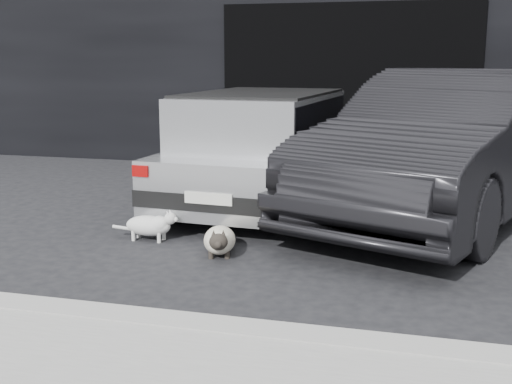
% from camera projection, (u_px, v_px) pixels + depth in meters
% --- Properties ---
extents(ground, '(80.00, 80.00, 0.00)m').
position_uv_depth(ground, '(204.00, 228.00, 6.78)').
color(ground, black).
rests_on(ground, ground).
extents(building_facade, '(34.00, 4.00, 5.00)m').
position_uv_depth(building_facade, '(362.00, 17.00, 11.70)').
color(building_facade, black).
rests_on(building_facade, ground).
extents(garage_opening, '(4.00, 0.10, 2.60)m').
position_uv_depth(garage_opening, '(347.00, 88.00, 10.04)').
color(garage_opening, black).
rests_on(garage_opening, ground).
extents(curb, '(18.00, 0.25, 0.12)m').
position_uv_depth(curb, '(217.00, 332.00, 4.06)').
color(curb, gray).
rests_on(curb, ground).
extents(silver_hatchback, '(2.05, 3.83, 1.37)m').
position_uv_depth(silver_hatchback, '(265.00, 144.00, 7.72)').
color(silver_hatchback, '#B7B9BD').
rests_on(silver_hatchback, ground).
extents(second_car, '(3.36, 5.27, 1.64)m').
position_uv_depth(second_car, '(450.00, 145.00, 7.09)').
color(second_car, black).
rests_on(second_car, ground).
extents(cat_siamese, '(0.44, 0.83, 0.30)m').
position_uv_depth(cat_siamese, '(219.00, 240.00, 5.82)').
color(cat_siamese, beige).
rests_on(cat_siamese, ground).
extents(cat_white, '(0.69, 0.24, 0.32)m').
position_uv_depth(cat_white, '(151.00, 225.00, 6.27)').
color(cat_white, silver).
rests_on(cat_white, ground).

